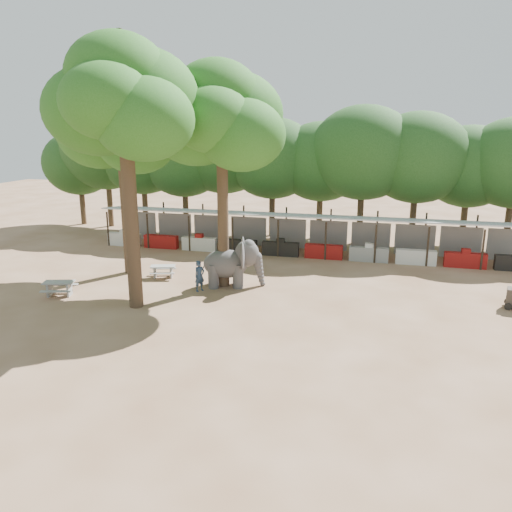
% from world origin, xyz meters
% --- Properties ---
extents(ground, '(100.00, 100.00, 0.00)m').
position_xyz_m(ground, '(0.00, 0.00, 0.00)').
color(ground, brown).
rests_on(ground, ground).
extents(vendor_stalls, '(28.00, 2.99, 2.80)m').
position_xyz_m(vendor_stalls, '(-0.00, 13.84, 1.18)').
color(vendor_stalls, '#ACAEB4').
rests_on(vendor_stalls, ground).
extents(yard_tree_left, '(7.10, 6.90, 11.02)m').
position_xyz_m(yard_tree_left, '(-9.13, 7.19, 8.20)').
color(yard_tree_left, '#332316').
rests_on(yard_tree_left, ground).
extents(yard_tree_center, '(7.10, 6.90, 12.04)m').
position_xyz_m(yard_tree_center, '(-6.13, 2.19, 9.21)').
color(yard_tree_center, '#332316').
rests_on(yard_tree_center, ground).
extents(yard_tree_back, '(7.10, 6.90, 11.36)m').
position_xyz_m(yard_tree_back, '(-3.13, 6.19, 8.54)').
color(yard_tree_back, '#332316').
rests_on(yard_tree_back, ground).
extents(backdrop_trees, '(46.46, 5.95, 8.33)m').
position_xyz_m(backdrop_trees, '(0.00, 19.00, 5.51)').
color(backdrop_trees, '#332316').
rests_on(backdrop_trees, ground).
extents(elephant, '(3.37, 2.47, 2.50)m').
position_xyz_m(elephant, '(-2.51, 6.08, 1.25)').
color(elephant, '#3F3D3D').
rests_on(elephant, ground).
extents(handler, '(0.64, 0.69, 1.59)m').
position_xyz_m(handler, '(-3.93, 4.85, 0.79)').
color(handler, '#26384C').
rests_on(handler, ground).
extents(picnic_table_near, '(1.78, 1.68, 0.74)m').
position_xyz_m(picnic_table_near, '(-10.39, 2.39, 0.48)').
color(picnic_table_near, gray).
rests_on(picnic_table_near, ground).
extents(picnic_table_far, '(1.65, 1.56, 0.67)m').
position_xyz_m(picnic_table_far, '(-6.74, 6.55, 0.44)').
color(picnic_table_far, gray).
rests_on(picnic_table_far, ground).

